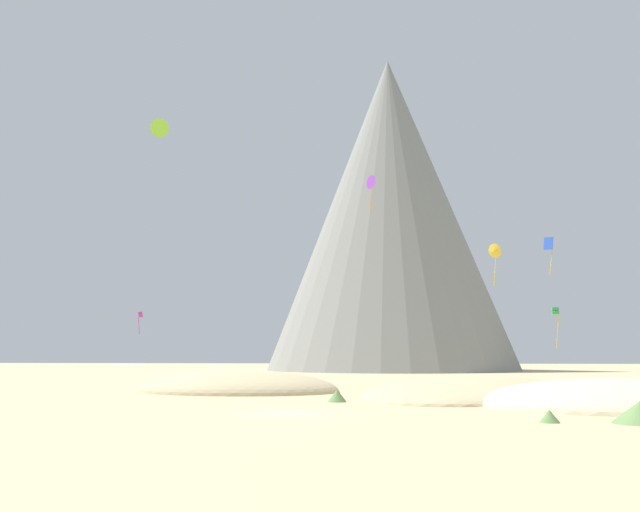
% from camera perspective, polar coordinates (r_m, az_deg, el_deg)
% --- Properties ---
extents(ground_plane, '(400.00, 400.00, 0.00)m').
position_cam_1_polar(ground_plane, '(37.96, -2.87, -13.45)').
color(ground_plane, '#C6B284').
extents(dune_foreground_left, '(19.83, 16.10, 3.81)m').
position_cam_1_polar(dune_foreground_left, '(60.61, -7.07, -11.53)').
color(dune_foreground_left, '#C6B284').
rests_on(dune_foreground_left, ground_plane).
extents(dune_foreground_right, '(18.24, 16.56, 3.50)m').
position_cam_1_polar(dune_foreground_right, '(47.45, 24.30, -11.73)').
color(dune_foreground_right, beige).
rests_on(dune_foreground_right, ground_plane).
extents(dune_midground, '(25.27, 31.84, 2.91)m').
position_cam_1_polar(dune_midground, '(56.71, 13.11, -11.59)').
color(dune_midground, '#C6B284').
rests_on(dune_midground, ground_plane).
extents(bush_low_patch, '(2.22, 2.22, 0.92)m').
position_cam_1_polar(bush_low_patch, '(46.60, 17.07, -11.60)').
color(bush_low_patch, '#386633').
rests_on(bush_low_patch, ground_plane).
extents(bush_scatter_east, '(1.71, 1.71, 0.85)m').
position_cam_1_polar(bush_scatter_east, '(47.17, 1.48, -11.96)').
color(bush_scatter_east, '#668C4C').
rests_on(bush_scatter_east, ground_plane).
extents(bush_near_right, '(2.88, 2.88, 0.70)m').
position_cam_1_polar(bush_near_right, '(59.43, 7.17, -11.25)').
color(bush_near_right, '#386633').
rests_on(bush_near_right, ground_plane).
extents(bush_near_left, '(1.14, 1.14, 0.62)m').
position_cam_1_polar(bush_near_left, '(34.95, 19.19, -12.93)').
color(bush_near_left, '#668C4C').
rests_on(bush_near_left, ground_plane).
extents(bush_mid_center, '(2.08, 2.08, 0.69)m').
position_cam_1_polar(bush_mid_center, '(51.74, 4.62, -11.72)').
color(bush_mid_center, '#668C4C').
rests_on(bush_mid_center, ground_plane).
extents(rock_massif, '(64.82, 64.82, 68.67)m').
position_cam_1_polar(rock_massif, '(144.16, 5.99, 3.45)').
color(rock_massif, gray).
rests_on(rock_massif, ground_plane).
extents(kite_lime_high, '(2.44, 2.17, 2.21)m').
position_cam_1_polar(kite_lime_high, '(83.06, -13.70, 10.69)').
color(kite_lime_high, '#8CD133').
extents(kite_gold_low, '(1.47, 1.44, 4.35)m').
position_cam_1_polar(kite_gold_low, '(70.22, 14.81, 0.35)').
color(kite_gold_low, gold).
extents(kite_green_low, '(0.87, 0.88, 5.01)m').
position_cam_1_polar(kite_green_low, '(85.51, 19.66, -4.59)').
color(kite_green_low, green).
extents(kite_violet_mid, '(1.38, 1.58, 4.35)m').
position_cam_1_polar(kite_violet_mid, '(76.93, 4.51, 6.34)').
color(kite_violet_mid, purple).
extents(kite_magenta_low, '(0.51, 0.99, 3.05)m').
position_cam_1_polar(kite_magenta_low, '(92.11, -15.27, -5.15)').
color(kite_magenta_low, '#D1339E').
extents(kite_blue_mid, '(0.91, 0.90, 4.07)m').
position_cam_1_polar(kite_blue_mid, '(74.33, 19.14, 0.78)').
color(kite_blue_mid, blue).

